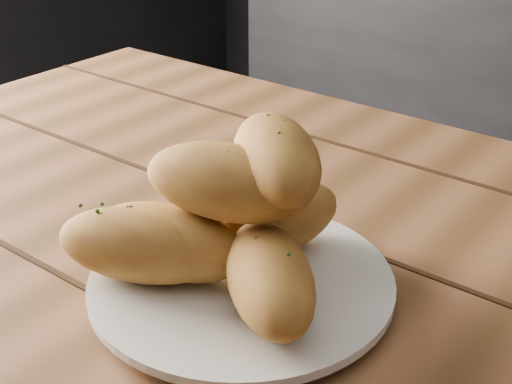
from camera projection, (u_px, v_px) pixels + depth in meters
name	position (u px, v px, depth m)	size (l,w,h in m)	color
plate	(242.00, 285.00, 0.60)	(0.26, 0.26, 0.02)	silver
bread_rolls	(224.00, 221.00, 0.58)	(0.26, 0.23, 0.13)	#B78C32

